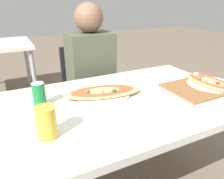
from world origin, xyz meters
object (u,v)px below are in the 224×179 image
object	(u,v)px
pizza_second	(211,83)
soda_can	(39,94)
pizza_main	(103,93)
drink_glass	(46,122)
dining_table	(118,112)
person_seated	(91,69)
chair_far_seated	(88,90)

from	to	relation	value
pizza_second	soda_can	bearing A→B (deg)	168.73
pizza_main	soda_can	xyz separation A→B (m)	(-0.34, 0.03, 0.04)
pizza_main	pizza_second	world-z (taller)	pizza_second
drink_glass	dining_table	bearing A→B (deg)	21.98
person_seated	drink_glass	distance (m)	0.94
drink_glass	pizza_second	bearing A→B (deg)	5.37
pizza_main	soda_can	bearing A→B (deg)	174.50
chair_far_seated	soda_can	size ratio (longest dim) A/B	6.99
person_seated	pizza_main	bearing A→B (deg)	75.43
pizza_main	chair_far_seated	bearing A→B (deg)	77.90
person_seated	pizza_main	distance (m)	0.55
pizza_main	pizza_second	xyz separation A→B (m)	(0.67, -0.17, 0.00)
chair_far_seated	pizza_second	bearing A→B (deg)	123.45
dining_table	chair_far_seated	distance (m)	0.77
chair_far_seated	pizza_second	distance (m)	1.01
person_seated	pizza_second	size ratio (longest dim) A/B	2.97
pizza_main	pizza_second	distance (m)	0.70
pizza_main	drink_glass	distance (m)	0.45
person_seated	soda_can	bearing A→B (deg)	46.12
person_seated	soda_can	distance (m)	0.69
chair_far_seated	soda_can	world-z (taller)	chair_far_seated
dining_table	drink_glass	size ratio (longest dim) A/B	10.34
dining_table	drink_glass	xyz separation A→B (m)	(-0.41, -0.17, 0.14)
dining_table	drink_glass	bearing A→B (deg)	-158.02
dining_table	pizza_main	size ratio (longest dim) A/B	2.93
person_seated	pizza_second	xyz separation A→B (m)	(0.54, -0.70, 0.03)
chair_far_seated	drink_glass	bearing A→B (deg)	61.26
person_seated	pizza_main	xyz separation A→B (m)	(-0.14, -0.53, 0.03)
dining_table	pizza_second	size ratio (longest dim) A/B	3.36
chair_far_seated	drink_glass	size ratio (longest dim) A/B	6.51
dining_table	pizza_second	xyz separation A→B (m)	(0.63, -0.07, 0.09)
drink_glass	pizza_second	distance (m)	1.04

